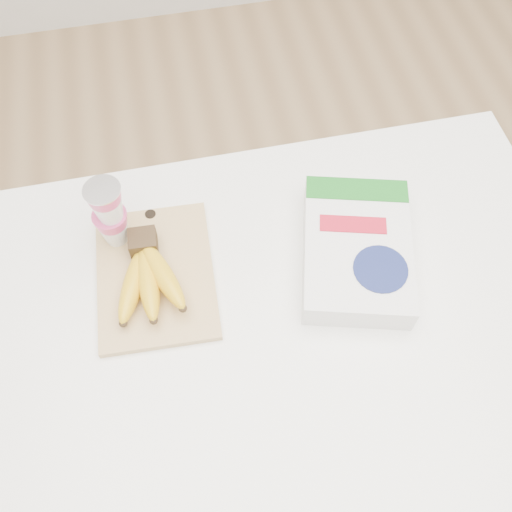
{
  "coord_description": "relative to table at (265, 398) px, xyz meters",
  "views": [
    {
      "loc": [
        -0.1,
        -0.37,
        1.72
      ],
      "look_at": [
        0.0,
        0.11,
        0.89
      ],
      "focal_mm": 40.0,
      "sensor_mm": 36.0,
      "label": 1
    }
  ],
  "objects": [
    {
      "name": "room",
      "position": [
        0.0,
        0.0,
        0.93
      ],
      "size": [
        4.0,
        4.0,
        4.0
      ],
      "color": "tan",
      "rests_on": "ground"
    },
    {
      "name": "table",
      "position": [
        0.0,
        0.0,
        0.0
      ],
      "size": [
        1.13,
        0.75,
        0.85
      ],
      "primitive_type": "cube",
      "color": "white",
      "rests_on": "ground"
    },
    {
      "name": "cutting_board",
      "position": [
        -0.17,
        0.13,
        0.43
      ],
      "size": [
        0.21,
        0.28,
        0.01
      ],
      "primitive_type": "cube",
      "rotation": [
        0.0,
        0.0,
        -0.05
      ],
      "color": "tan",
      "rests_on": "table"
    },
    {
      "name": "bananas",
      "position": [
        -0.18,
        0.11,
        0.46
      ],
      "size": [
        0.13,
        0.18,
        0.06
      ],
      "color": "#382816",
      "rests_on": "cutting_board"
    },
    {
      "name": "yogurt_stack",
      "position": [
        -0.23,
        0.21,
        0.51
      ],
      "size": [
        0.06,
        0.06,
        0.14
      ],
      "color": "white",
      "rests_on": "cutting_board"
    },
    {
      "name": "cereal_box",
      "position": [
        0.18,
        0.09,
        0.45
      ],
      "size": [
        0.25,
        0.31,
        0.06
      ],
      "rotation": [
        0.0,
        0.0,
        -0.27
      ],
      "color": "white",
      "rests_on": "table"
    }
  ]
}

